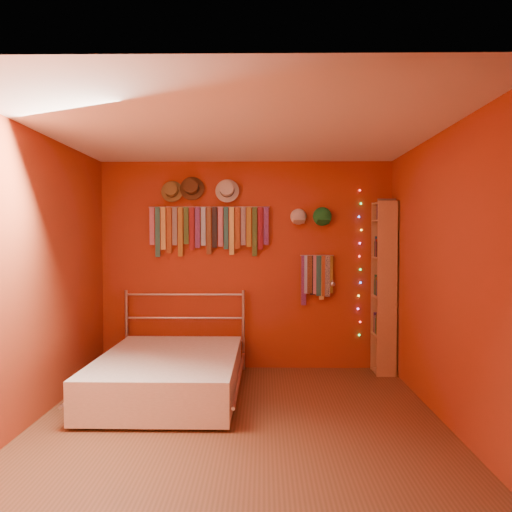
{
  "coord_description": "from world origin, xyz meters",
  "views": [
    {
      "loc": [
        0.21,
        -4.28,
        1.57
      ],
      "look_at": [
        0.13,
        0.9,
        1.39
      ],
      "focal_mm": 35.0,
      "sensor_mm": 36.0,
      "label": 1
    }
  ],
  "objects_px": {
    "tie_rack": "(208,227)",
    "bed": "(169,374)",
    "reading_lamp": "(332,284)",
    "bookshelf": "(388,286)"
  },
  "relations": [
    {
      "from": "tie_rack",
      "to": "bed",
      "type": "bearing_deg",
      "value": -105.38
    },
    {
      "from": "bed",
      "to": "tie_rack",
      "type": "bearing_deg",
      "value": 74.93
    },
    {
      "from": "tie_rack",
      "to": "bed",
      "type": "relative_size",
      "value": 0.73
    },
    {
      "from": "bookshelf",
      "to": "bed",
      "type": "distance_m",
      "value": 2.67
    },
    {
      "from": "reading_lamp",
      "to": "bookshelf",
      "type": "xyz_separation_m",
      "value": [
        0.64,
        -0.01,
        -0.03
      ]
    },
    {
      "from": "tie_rack",
      "to": "bookshelf",
      "type": "bearing_deg",
      "value": -4.21
    },
    {
      "from": "reading_lamp",
      "to": "bed",
      "type": "distance_m",
      "value": 2.12
    },
    {
      "from": "bed",
      "to": "reading_lamp",
      "type": "bearing_deg",
      "value": 27.19
    },
    {
      "from": "bed",
      "to": "bookshelf",
      "type": "bearing_deg",
      "value": 20.51
    },
    {
      "from": "tie_rack",
      "to": "reading_lamp",
      "type": "height_order",
      "value": "tie_rack"
    }
  ]
}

